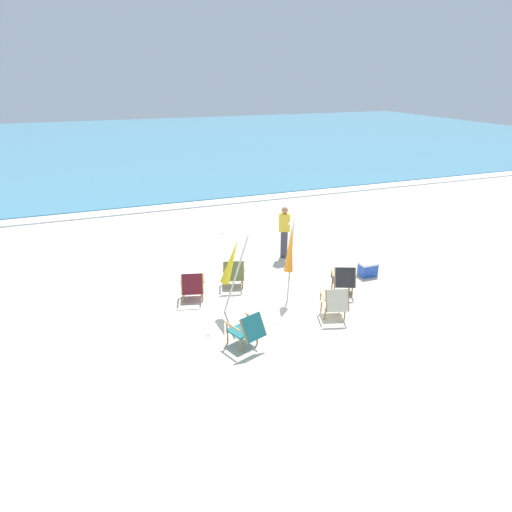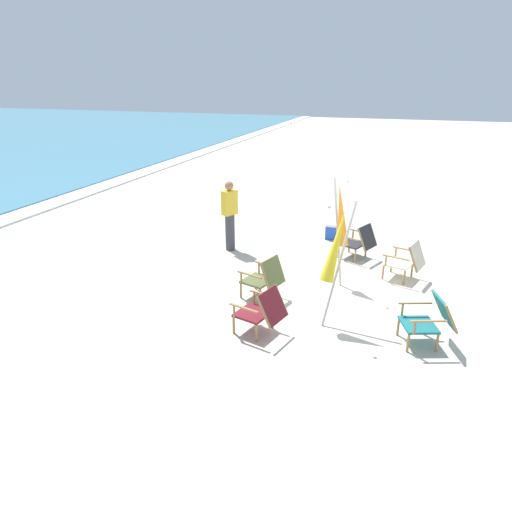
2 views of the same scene
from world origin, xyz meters
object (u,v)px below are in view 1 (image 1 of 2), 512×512
object	(u,v)px
beach_chair_far_center	(335,302)
beach_chair_back_left	(344,279)
beach_chair_back_right	(234,273)
umbrella_furled_yellow	(231,262)
umbrella_furled_orange	(290,249)
cooler_box	(368,269)
beach_chair_front_right	(247,329)
person_near_chairs	(284,232)
beach_chair_front_left	(193,285)

from	to	relation	value
beach_chair_far_center	beach_chair_back_left	distance (m)	1.34
beach_chair_back_right	umbrella_furled_yellow	world-z (taller)	umbrella_furled_yellow
umbrella_furled_orange	cooler_box	bearing A→B (deg)	11.03
beach_chair_front_right	cooler_box	world-z (taller)	beach_chair_front_right
beach_chair_front_right	cooler_box	bearing A→B (deg)	26.26
person_near_chairs	umbrella_furled_yellow	bearing A→B (deg)	-132.86
beach_chair_front_right	beach_chair_back_left	bearing A→B (deg)	24.14
beach_chair_back_right	beach_chair_front_left	xyz separation A→B (m)	(-1.20, -0.34, -0.01)
beach_chair_back_right	cooler_box	world-z (taller)	beach_chair_back_right
umbrella_furled_orange	umbrella_furled_yellow	size ratio (longest dim) A/B	1.03
beach_chair_far_center	beach_chair_front_right	bearing A→B (deg)	-170.30
beach_chair_back_right	beach_chair_front_left	size ratio (longest dim) A/B	0.96
beach_chair_far_center	umbrella_furled_yellow	bearing A→B (deg)	152.91
beach_chair_back_right	person_near_chairs	size ratio (longest dim) A/B	0.51
umbrella_furled_orange	cooler_box	distance (m)	3.01
beach_chair_back_right	cooler_box	distance (m)	3.88
beach_chair_far_center	person_near_chairs	distance (m)	4.01
beach_chair_front_right	cooler_box	distance (m)	4.99
cooler_box	beach_chair_front_right	bearing A→B (deg)	-153.74
beach_chair_front_right	umbrella_furled_yellow	distance (m)	1.77
beach_chair_far_center	beach_chair_front_left	world-z (taller)	beach_chair_far_center
beach_chair_front_right	person_near_chairs	world-z (taller)	person_near_chairs
cooler_box	beach_chair_back_left	bearing A→B (deg)	-148.78
beach_chair_front_left	person_near_chairs	distance (m)	3.88
beach_chair_back_right	beach_chair_back_left	world-z (taller)	beach_chair_back_right
umbrella_furled_orange	umbrella_furled_yellow	distance (m)	1.58
beach_chair_back_left	umbrella_furled_orange	xyz separation A→B (m)	(-1.45, 0.24, 0.94)
umbrella_furled_orange	person_near_chairs	bearing A→B (deg)	68.22
person_near_chairs	beach_chair_front_right	bearing A→B (deg)	-122.86
beach_chair_back_left	umbrella_furled_orange	bearing A→B (deg)	170.43
beach_chair_far_center	beach_chair_front_right	xyz separation A→B (m)	(-2.33, -0.40, -0.00)
beach_chair_front_left	umbrella_furled_orange	world-z (taller)	umbrella_furled_orange
beach_chair_front_left	umbrella_furled_orange	distance (m)	2.61
beach_chair_back_right	umbrella_furled_yellow	size ratio (longest dim) A/B	0.40
beach_chair_far_center	beach_chair_front_left	size ratio (longest dim) A/B	0.98
beach_chair_back_right	beach_chair_far_center	bearing A→B (deg)	-55.11
beach_chair_front_left	cooler_box	bearing A→B (deg)	-3.09
beach_chair_back_right	beach_chair_front_right	xyz separation A→B (m)	(-0.64, -2.82, -0.01)
beach_chair_far_center	beach_chair_back_right	xyz separation A→B (m)	(-1.69, 2.42, 0.00)
beach_chair_far_center	beach_chair_back_right	bearing A→B (deg)	124.89
beach_chair_far_center	beach_chair_front_left	xyz separation A→B (m)	(-2.89, 2.08, -0.00)
umbrella_furled_orange	beach_chair_front_left	bearing A→B (deg)	160.76
person_near_chairs	cooler_box	xyz separation A→B (m)	(1.65, -2.15, -0.64)
beach_chair_back_left	beach_chair_front_left	world-z (taller)	beach_chair_back_left
beach_chair_back_right	umbrella_furled_orange	size ratio (longest dim) A/B	0.39
umbrella_furled_orange	person_near_chairs	distance (m)	2.94
beach_chair_front_left	umbrella_furled_yellow	distance (m)	1.52
beach_chair_far_center	umbrella_furled_orange	distance (m)	1.69
person_near_chairs	cooler_box	size ratio (longest dim) A/B	3.33
beach_chair_front_right	person_near_chairs	xyz separation A→B (m)	(2.81, 4.35, 0.41)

